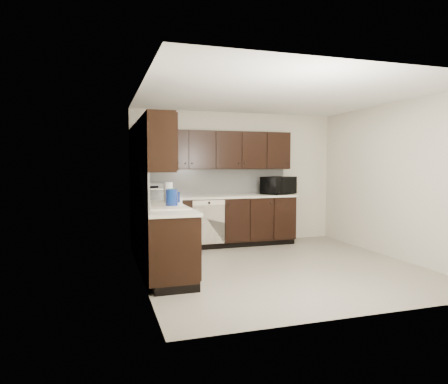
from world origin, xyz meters
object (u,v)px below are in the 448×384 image
(storage_bin, at_px, (155,194))
(sink, at_px, (166,212))
(microwave, at_px, (278,185))
(toaster_oven, at_px, (157,190))
(blue_pitcher, at_px, (172,198))

(storage_bin, bearing_deg, sink, -91.59)
(microwave, xyz_separation_m, storage_bin, (-2.39, -0.33, -0.08))
(toaster_oven, bearing_deg, sink, -74.65)
(microwave, distance_m, toaster_oven, 2.31)
(blue_pitcher, bearing_deg, sink, 172.41)
(microwave, relative_size, toaster_oven, 1.54)
(microwave, bearing_deg, storage_bin, 163.03)
(sink, xyz_separation_m, microwave, (2.42, 1.66, 0.23))
(microwave, relative_size, blue_pitcher, 2.54)
(microwave, height_order, toaster_oven, microwave)
(storage_bin, distance_m, blue_pitcher, 1.33)
(toaster_oven, xyz_separation_m, storage_bin, (-0.08, -0.40, -0.04))
(sink, xyz_separation_m, blue_pitcher, (0.08, 0.01, 0.18))
(storage_bin, height_order, blue_pitcher, blue_pitcher)
(toaster_oven, bearing_deg, storage_bin, -82.52)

